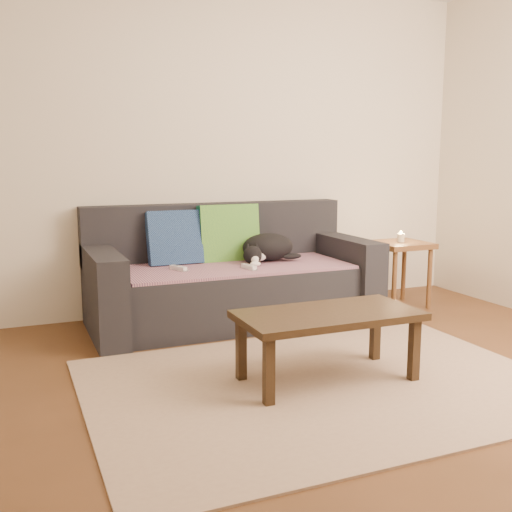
{
  "coord_description": "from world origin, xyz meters",
  "views": [
    {
      "loc": [
        -1.53,
        -2.58,
        1.23
      ],
      "look_at": [
        0.05,
        1.2,
        0.55
      ],
      "focal_mm": 42.0,
      "sensor_mm": 36.0,
      "label": 1
    }
  ],
  "objects_px": {
    "sofa": "(231,281)",
    "wii_remote_a": "(178,268)",
    "side_table": "(400,253)",
    "cat": "(267,248)",
    "coffee_table": "(328,321)",
    "wii_remote_b": "(249,267)"
  },
  "relations": [
    {
      "from": "sofa",
      "to": "wii_remote_a",
      "type": "xyz_separation_m",
      "value": [
        -0.44,
        -0.12,
        0.15
      ]
    },
    {
      "from": "wii_remote_a",
      "to": "side_table",
      "type": "distance_m",
      "value": 1.89
    },
    {
      "from": "cat",
      "to": "coffee_table",
      "type": "distance_m",
      "value": 1.41
    },
    {
      "from": "wii_remote_b",
      "to": "side_table",
      "type": "bearing_deg",
      "value": -94.97
    },
    {
      "from": "cat",
      "to": "wii_remote_a",
      "type": "distance_m",
      "value": 0.74
    },
    {
      "from": "sofa",
      "to": "wii_remote_b",
      "type": "relative_size",
      "value": 14.0
    },
    {
      "from": "coffee_table",
      "to": "wii_remote_a",
      "type": "bearing_deg",
      "value": 111.14
    },
    {
      "from": "sofa",
      "to": "side_table",
      "type": "height_order",
      "value": "sofa"
    },
    {
      "from": "cat",
      "to": "coffee_table",
      "type": "height_order",
      "value": "cat"
    },
    {
      "from": "side_table",
      "to": "coffee_table",
      "type": "bearing_deg",
      "value": -137.58
    },
    {
      "from": "side_table",
      "to": "coffee_table",
      "type": "distance_m",
      "value": 1.9
    },
    {
      "from": "sofa",
      "to": "cat",
      "type": "xyz_separation_m",
      "value": [
        0.29,
        -0.01,
        0.23
      ]
    },
    {
      "from": "cat",
      "to": "wii_remote_a",
      "type": "relative_size",
      "value": 3.24
    },
    {
      "from": "cat",
      "to": "wii_remote_b",
      "type": "xyz_separation_m",
      "value": [
        -0.25,
        -0.26,
        -0.09
      ]
    },
    {
      "from": "cat",
      "to": "wii_remote_b",
      "type": "distance_m",
      "value": 0.37
    },
    {
      "from": "wii_remote_a",
      "to": "side_table",
      "type": "bearing_deg",
      "value": -114.81
    },
    {
      "from": "sofa",
      "to": "coffee_table",
      "type": "height_order",
      "value": "sofa"
    },
    {
      "from": "cat",
      "to": "wii_remote_a",
      "type": "xyz_separation_m",
      "value": [
        -0.73,
        -0.11,
        -0.09
      ]
    },
    {
      "from": "cat",
      "to": "side_table",
      "type": "distance_m",
      "value": 1.17
    },
    {
      "from": "wii_remote_b",
      "to": "side_table",
      "type": "xyz_separation_m",
      "value": [
        1.41,
        0.16,
        -0.01
      ]
    },
    {
      "from": "side_table",
      "to": "coffee_table",
      "type": "xyz_separation_m",
      "value": [
        -1.4,
        -1.28,
        -0.1
      ]
    },
    {
      "from": "wii_remote_b",
      "to": "sofa",
      "type": "bearing_deg",
      "value": -2.89
    }
  ]
}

